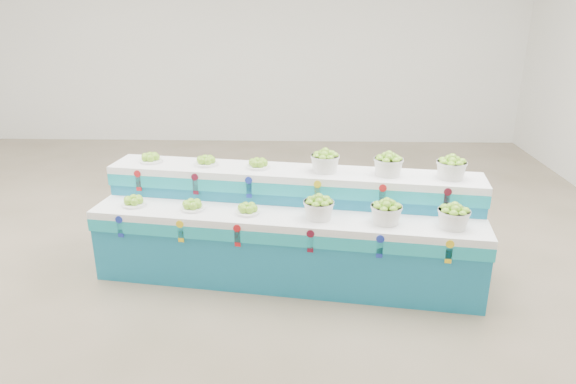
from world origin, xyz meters
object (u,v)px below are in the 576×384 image
at_px(basket_upper_right, 451,167).
at_px(basket_lower_left, 319,207).
at_px(display_stand, 288,227).
at_px(plate_upper_mid, 206,160).

bearing_deg(basket_upper_right, basket_lower_left, -167.04).
height_order(display_stand, basket_lower_left, display_stand).
relative_size(display_stand, plate_upper_mid, 15.71).
distance_m(display_stand, basket_lower_left, 0.51).
distance_m(basket_lower_left, plate_upper_mid, 1.31).
bearing_deg(display_stand, plate_upper_mid, 165.41).
bearing_deg(display_stand, basket_upper_right, 8.66).
height_order(basket_lower_left, plate_upper_mid, plate_upper_mid).
distance_m(display_stand, plate_upper_mid, 1.07).
bearing_deg(plate_upper_mid, display_stand, -22.82).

